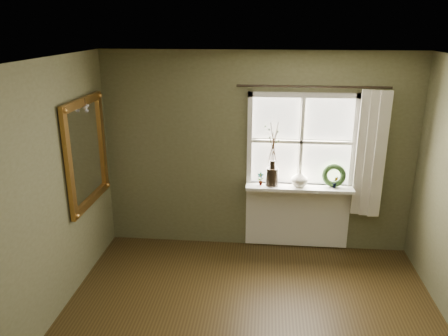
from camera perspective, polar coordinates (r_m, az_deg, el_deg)
The scene contains 14 objects.
ceiling at distance 3.18m, azimuth 3.88°, elevation 12.85°, with size 4.50×4.50×0.00m, color silver.
wall_back at distance 5.70m, azimuth 4.37°, elevation 2.02°, with size 4.00×0.10×2.60m, color brown.
wall_left at distance 4.15m, azimuth -26.36°, elevation -6.39°, with size 0.10×4.50×2.60m, color brown.
window_frame at distance 5.60m, azimuth 10.04°, elevation 3.40°, with size 1.36×0.06×1.24m.
window_sill at distance 5.67m, azimuth 9.79°, elevation -2.55°, with size 1.36×0.26×0.04m, color white.
window_apron at distance 5.94m, azimuth 9.49°, elevation -6.14°, with size 1.36×0.04×0.88m, color white.
dark_jug at distance 5.61m, azimuth 6.30°, elevation -1.14°, with size 0.16×0.16×0.23m, color black.
cream_vase at distance 5.63m, azimuth 9.86°, elevation -1.32°, with size 0.21×0.21×0.22m, color beige.
wreath at distance 5.71m, azimuth 14.14°, elevation -1.26°, with size 0.30×0.30×0.07m, color #26401C.
potted_plant_left at distance 5.62m, azimuth 4.79°, elevation -1.40°, with size 0.09×0.06×0.17m, color #26401C.
potted_plant_right at distance 5.69m, azimuth 14.30°, elevation -1.77°, with size 0.08×0.07×0.15m, color #26401C.
curtain at distance 5.66m, azimuth 18.55°, elevation 1.68°, with size 0.36×0.12×1.59m, color beige.
curtain_rod at distance 5.41m, azimuth 11.57°, elevation 10.37°, with size 0.03×0.03×1.84m, color black.
gilt_mirror at distance 5.31m, azimuth -17.53°, elevation 1.98°, with size 0.10×1.06×1.26m.
Camera 1 is at (0.10, -3.16, 2.91)m, focal length 35.00 mm.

